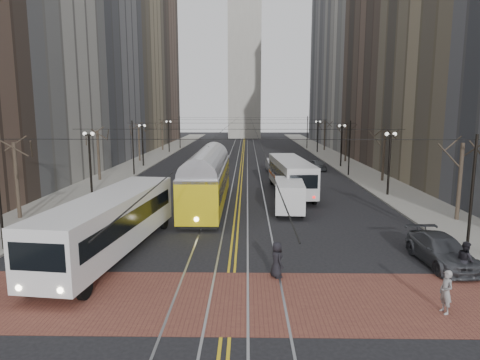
{
  "coord_description": "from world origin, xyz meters",
  "views": [
    {
      "loc": [
        0.75,
        -20.82,
        7.86
      ],
      "look_at": [
        0.26,
        8.7,
        3.0
      ],
      "focal_mm": 32.0,
      "sensor_mm": 36.0,
      "label": 1
    }
  ],
  "objects_px": {
    "clock_tower": "(245,6)",
    "streetcar": "(207,184)",
    "sedan_grey": "(318,165)",
    "sedan_parked": "(441,250)",
    "cargo_van": "(289,197)",
    "pedestrian_b": "(446,292)",
    "transit_bus": "(111,226)",
    "sedan_silver": "(274,165)",
    "rear_bus": "(291,177)",
    "pedestrian_a": "(277,260)",
    "pedestrian_c": "(465,260)"
  },
  "relations": [
    {
      "from": "cargo_van",
      "to": "sedan_grey",
      "type": "distance_m",
      "value": 24.43
    },
    {
      "from": "clock_tower",
      "to": "rear_bus",
      "type": "relative_size",
      "value": 5.35
    },
    {
      "from": "pedestrian_b",
      "to": "clock_tower",
      "type": "bearing_deg",
      "value": 174.64
    },
    {
      "from": "transit_bus",
      "to": "sedan_silver",
      "type": "xyz_separation_m",
      "value": [
        10.83,
        32.22,
        -0.82
      ]
    },
    {
      "from": "transit_bus",
      "to": "clock_tower",
      "type": "bearing_deg",
      "value": 92.98
    },
    {
      "from": "pedestrian_b",
      "to": "sedan_parked",
      "type": "bearing_deg",
      "value": 147.76
    },
    {
      "from": "pedestrian_b",
      "to": "pedestrian_c",
      "type": "distance_m",
      "value": 4.33
    },
    {
      "from": "pedestrian_b",
      "to": "pedestrian_c",
      "type": "relative_size",
      "value": 0.96
    },
    {
      "from": "sedan_grey",
      "to": "pedestrian_b",
      "type": "xyz_separation_m",
      "value": [
        -1.57,
        -40.18,
        0.2
      ]
    },
    {
      "from": "cargo_van",
      "to": "pedestrian_b",
      "type": "bearing_deg",
      "value": -71.4
    },
    {
      "from": "rear_bus",
      "to": "cargo_van",
      "type": "xyz_separation_m",
      "value": [
        -0.89,
        -7.69,
        -0.39
      ]
    },
    {
      "from": "clock_tower",
      "to": "pedestrian_c",
      "type": "bearing_deg",
      "value": -83.93
    },
    {
      "from": "transit_bus",
      "to": "pedestrian_a",
      "type": "bearing_deg",
      "value": -12.06
    },
    {
      "from": "clock_tower",
      "to": "pedestrian_b",
      "type": "relative_size",
      "value": 38.16
    },
    {
      "from": "clock_tower",
      "to": "pedestrian_b",
      "type": "distance_m",
      "value": 112.95
    },
    {
      "from": "streetcar",
      "to": "sedan_silver",
      "type": "relative_size",
      "value": 3.03
    },
    {
      "from": "streetcar",
      "to": "pedestrian_a",
      "type": "height_order",
      "value": "streetcar"
    },
    {
      "from": "clock_tower",
      "to": "pedestrian_c",
      "type": "distance_m",
      "value": 109.82
    },
    {
      "from": "transit_bus",
      "to": "sedan_grey",
      "type": "xyz_separation_m",
      "value": [
        16.7,
        33.65,
        -0.98
      ]
    },
    {
      "from": "sedan_parked",
      "to": "pedestrian_c",
      "type": "height_order",
      "value": "pedestrian_c"
    },
    {
      "from": "sedan_grey",
      "to": "sedan_silver",
      "type": "xyz_separation_m",
      "value": [
        -5.87,
        -1.44,
        0.16
      ]
    },
    {
      "from": "clock_tower",
      "to": "pedestrian_c",
      "type": "relative_size",
      "value": 36.82
    },
    {
      "from": "clock_tower",
      "to": "streetcar",
      "type": "height_order",
      "value": "clock_tower"
    },
    {
      "from": "cargo_van",
      "to": "sedan_parked",
      "type": "height_order",
      "value": "cargo_van"
    },
    {
      "from": "pedestrian_a",
      "to": "pedestrian_b",
      "type": "bearing_deg",
      "value": -142.45
    },
    {
      "from": "clock_tower",
      "to": "sedan_silver",
      "type": "height_order",
      "value": "clock_tower"
    },
    {
      "from": "rear_bus",
      "to": "pedestrian_a",
      "type": "relative_size",
      "value": 7.2
    },
    {
      "from": "cargo_van",
      "to": "pedestrian_a",
      "type": "distance_m",
      "value": 13.12
    },
    {
      "from": "streetcar",
      "to": "transit_bus",
      "type": "bearing_deg",
      "value": -108.83
    },
    {
      "from": "streetcar",
      "to": "pedestrian_b",
      "type": "height_order",
      "value": "streetcar"
    },
    {
      "from": "cargo_van",
      "to": "sedan_silver",
      "type": "height_order",
      "value": "cargo_van"
    },
    {
      "from": "cargo_van",
      "to": "pedestrian_c",
      "type": "xyz_separation_m",
      "value": [
        7.0,
        -12.99,
        -0.31
      ]
    },
    {
      "from": "streetcar",
      "to": "cargo_van",
      "type": "bearing_deg",
      "value": -17.8
    },
    {
      "from": "clock_tower",
      "to": "rear_bus",
      "type": "height_order",
      "value": "clock_tower"
    },
    {
      "from": "streetcar",
      "to": "rear_bus",
      "type": "distance_m",
      "value": 9.28
    },
    {
      "from": "clock_tower",
      "to": "streetcar",
      "type": "xyz_separation_m",
      "value": [
        -2.5,
        -88.42,
        -34.14
      ]
    },
    {
      "from": "streetcar",
      "to": "pedestrian_a",
      "type": "distance_m",
      "value": 15.81
    },
    {
      "from": "sedan_grey",
      "to": "sedan_parked",
      "type": "bearing_deg",
      "value": -94.69
    },
    {
      "from": "cargo_van",
      "to": "pedestrian_b",
      "type": "xyz_separation_m",
      "value": [
        4.5,
        -16.52,
        -0.34
      ]
    },
    {
      "from": "sedan_grey",
      "to": "sedan_parked",
      "type": "xyz_separation_m",
      "value": [
        0.65,
        -34.77,
        0.07
      ]
    },
    {
      "from": "sedan_grey",
      "to": "pedestrian_b",
      "type": "relative_size",
      "value": 2.29
    },
    {
      "from": "sedan_grey",
      "to": "pedestrian_c",
      "type": "distance_m",
      "value": 36.66
    },
    {
      "from": "rear_bus",
      "to": "pedestrian_b",
      "type": "xyz_separation_m",
      "value": [
        3.61,
        -24.21,
        -0.73
      ]
    },
    {
      "from": "pedestrian_a",
      "to": "sedan_parked",
      "type": "bearing_deg",
      "value": -100.94
    },
    {
      "from": "transit_bus",
      "to": "cargo_van",
      "type": "xyz_separation_m",
      "value": [
        10.63,
        9.99,
        -0.43
      ]
    },
    {
      "from": "transit_bus",
      "to": "sedan_parked",
      "type": "height_order",
      "value": "transit_bus"
    },
    {
      "from": "sedan_parked",
      "to": "sedan_grey",
      "type": "bearing_deg",
      "value": 88.49
    },
    {
      "from": "sedan_silver",
      "to": "rear_bus",
      "type": "bearing_deg",
      "value": -90.51
    },
    {
      "from": "rear_bus",
      "to": "pedestrian_b",
      "type": "bearing_deg",
      "value": -85.34
    },
    {
      "from": "clock_tower",
      "to": "pedestrian_a",
      "type": "relative_size",
      "value": 38.46
    }
  ]
}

